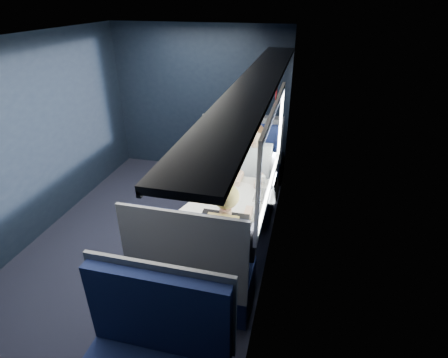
% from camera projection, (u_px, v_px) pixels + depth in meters
% --- Properties ---
extents(ground, '(2.80, 4.20, 0.01)m').
position_uv_depth(ground, '(153.00, 239.00, 4.29)').
color(ground, black).
extents(room_shell, '(3.00, 4.40, 2.40)m').
position_uv_depth(room_shell, '(141.00, 124.00, 3.58)').
color(room_shell, black).
rests_on(room_shell, ground).
extents(table, '(0.62, 1.00, 0.74)m').
position_uv_depth(table, '(236.00, 204.00, 3.76)').
color(table, '#54565E').
rests_on(table, ground).
extents(seat_bay_near, '(1.04, 0.62, 1.26)m').
position_uv_depth(seat_bay_near, '(235.00, 184.00, 4.66)').
color(seat_bay_near, '#0C1337').
rests_on(seat_bay_near, ground).
extents(seat_bay_far, '(1.04, 0.62, 1.26)m').
position_uv_depth(seat_bay_far, '(196.00, 275.00, 3.16)').
color(seat_bay_far, '#0C1337').
rests_on(seat_bay_far, ground).
extents(seat_row_front, '(1.04, 0.51, 1.16)m').
position_uv_depth(seat_row_front, '(248.00, 157.00, 5.45)').
color(seat_row_front, '#0C1337').
rests_on(seat_row_front, ground).
extents(man, '(0.53, 0.56, 1.32)m').
position_uv_depth(man, '(253.00, 171.00, 4.31)').
color(man, black).
rests_on(man, ground).
extents(woman, '(0.53, 0.56, 1.32)m').
position_uv_depth(woman, '(227.00, 240.00, 3.11)').
color(woman, black).
rests_on(woman, ground).
extents(papers, '(0.83, 1.01, 0.01)m').
position_uv_depth(papers, '(225.00, 200.00, 3.67)').
color(papers, white).
rests_on(papers, table).
extents(laptop, '(0.23, 0.31, 0.23)m').
position_uv_depth(laptop, '(270.00, 192.00, 3.70)').
color(laptop, silver).
rests_on(laptop, table).
extents(bottle_small, '(0.06, 0.06, 0.20)m').
position_uv_depth(bottle_small, '(258.00, 183.00, 3.83)').
color(bottle_small, silver).
rests_on(bottle_small, table).
extents(cup, '(0.06, 0.06, 0.08)m').
position_uv_depth(cup, '(262.00, 179.00, 4.00)').
color(cup, white).
rests_on(cup, table).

